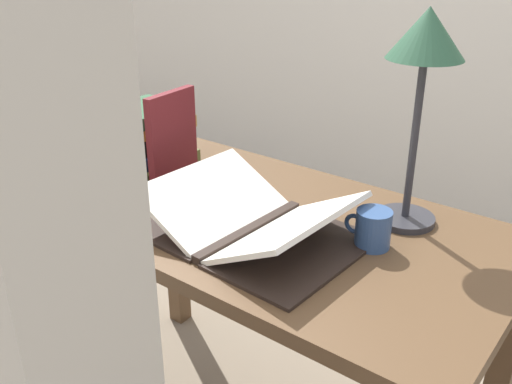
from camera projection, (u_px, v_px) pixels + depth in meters
The scene contains 7 objects.
reading_desk at pixel (253, 253), 1.47m from camera, with size 1.27×0.66×0.76m.
open_book at pixel (250, 222), 1.30m from camera, with size 0.52×0.38×0.11m.
book_stack_tall at pixel (141, 141), 1.64m from camera, with size 0.25×0.31×0.19m.
book_standing_upright at pixel (172, 138), 1.54m from camera, with size 0.04×0.18×0.26m.
reading_lamp at pixel (424, 56), 1.21m from camera, with size 0.17×0.17×0.50m.
coffee_mug at pixel (372, 229), 1.25m from camera, with size 0.11×0.08×0.09m.
person_reader at pixel (35, 362), 0.87m from camera, with size 0.36×0.22×1.61m.
Camera 1 is at (0.79, -1.00, 1.40)m, focal length 40.00 mm.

